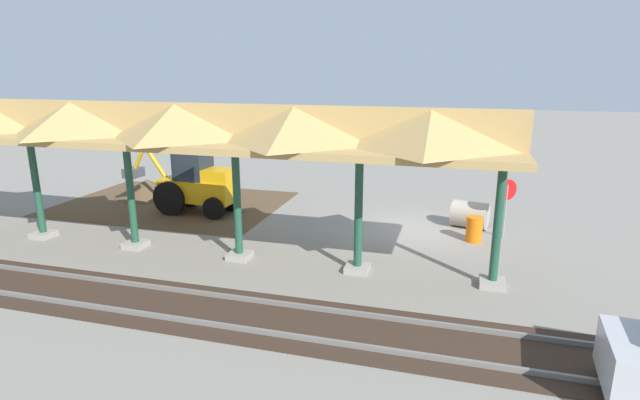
{
  "coord_description": "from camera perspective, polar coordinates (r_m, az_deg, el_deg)",
  "views": [
    {
      "loc": [
        -1.35,
        18.16,
        5.93
      ],
      "look_at": [
        3.07,
        2.5,
        1.6
      ],
      "focal_mm": 28.0,
      "sensor_mm": 36.0,
      "label": 1
    }
  ],
  "objects": [
    {
      "name": "dirt_work_zone",
      "position": [
        23.39,
        -16.49,
        -0.4
      ],
      "size": [
        9.71,
        7.0,
        0.01
      ],
      "primitive_type": "cube",
      "color": "brown",
      "rests_on": "ground"
    },
    {
      "name": "dirt_mound",
      "position": [
        25.11,
        -19.03,
        0.41
      ],
      "size": [
        6.07,
        6.07,
        1.63
      ],
      "primitive_type": "cone",
      "color": "brown",
      "rests_on": "ground"
    },
    {
      "name": "rail_tracks",
      "position": [
        11.87,
        7.4,
        -15.05
      ],
      "size": [
        60.0,
        2.58,
        0.15
      ],
      "color": "slate",
      "rests_on": "ground"
    },
    {
      "name": "platform_canopy",
      "position": [
        16.22,
        -16.03,
        8.11
      ],
      "size": [
        20.45,
        3.2,
        4.9
      ],
      "color": "#9E998E",
      "rests_on": "ground"
    },
    {
      "name": "stop_sign",
      "position": [
        18.77,
        20.56,
        0.41
      ],
      "size": [
        0.66,
        0.43,
        2.15
      ],
      "color": "gray",
      "rests_on": "ground"
    },
    {
      "name": "concrete_pipe",
      "position": [
        19.85,
        16.74,
        -1.61
      ],
      "size": [
        1.51,
        1.31,
        1.01
      ],
      "color": "#9E9384",
      "rests_on": "ground"
    },
    {
      "name": "ground_plane",
      "position": [
        19.15,
        10.97,
        -3.42
      ],
      "size": [
        120.0,
        120.0,
        0.0
      ],
      "primitive_type": "plane",
      "color": "gray"
    },
    {
      "name": "traffic_barrel",
      "position": [
        18.32,
        17.21,
        -3.2
      ],
      "size": [
        0.56,
        0.56,
        0.9
      ],
      "primitive_type": "cylinder",
      "color": "orange",
      "rests_on": "ground"
    },
    {
      "name": "backhoe",
      "position": [
        21.5,
        -14.08,
        1.92
      ],
      "size": [
        5.18,
        1.83,
        2.82
      ],
      "color": "orange",
      "rests_on": "ground"
    }
  ]
}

